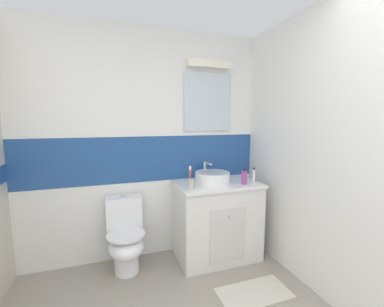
# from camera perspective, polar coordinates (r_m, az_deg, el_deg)

# --- Properties ---
(wall_back_tiled) EXTENTS (3.20, 0.20, 2.50)m
(wall_back_tiled) POSITION_cam_1_polar(r_m,az_deg,el_deg) (2.81, -10.40, 2.09)
(wall_back_tiled) COLOR white
(wall_back_tiled) RESTS_ON ground_plane
(wall_right_plain) EXTENTS (0.10, 3.48, 2.50)m
(wall_right_plain) POSITION_cam_1_polar(r_m,az_deg,el_deg) (2.33, 29.97, -0.13)
(wall_right_plain) COLOR white
(wall_right_plain) RESTS_ON ground_plane
(vanity_cabinet) EXTENTS (0.90, 0.60, 0.85)m
(vanity_cabinet) POSITION_cam_1_polar(r_m,az_deg,el_deg) (2.89, 5.54, -14.77)
(vanity_cabinet) COLOR silver
(vanity_cabinet) RESTS_ON ground_plane
(sink_basin) EXTENTS (0.37, 0.42, 0.21)m
(sink_basin) POSITION_cam_1_polar(r_m,az_deg,el_deg) (2.71, 4.61, -5.41)
(sink_basin) COLOR white
(sink_basin) RESTS_ON vanity_cabinet
(toilet) EXTENTS (0.37, 0.50, 0.75)m
(toilet) POSITION_cam_1_polar(r_m,az_deg,el_deg) (2.73, -14.94, -18.05)
(toilet) COLOR white
(toilet) RESTS_ON ground_plane
(toothbrush_cup) EXTENTS (0.07, 0.07, 0.23)m
(toothbrush_cup) POSITION_cam_1_polar(r_m,az_deg,el_deg) (2.48, -0.28, -6.65)
(toothbrush_cup) COLOR #B2ADA3
(toothbrush_cup) RESTS_ON vanity_cabinet
(soap_dispenser) EXTENTS (0.06, 0.06, 0.18)m
(soap_dispenser) POSITION_cam_1_polar(r_m,az_deg,el_deg) (2.71, 11.83, -5.41)
(soap_dispenser) COLOR #993F99
(soap_dispenser) RESTS_ON vanity_cabinet
(toothpaste_tube_upright) EXTENTS (0.03, 0.03, 0.17)m
(toothpaste_tube_upright) POSITION_cam_1_polar(r_m,az_deg,el_deg) (2.78, 13.90, -4.96)
(toothpaste_tube_upright) COLOR white
(toothpaste_tube_upright) RESTS_ON vanity_cabinet
(bath_mat) EXTENTS (0.64, 0.34, 0.01)m
(bath_mat) POSITION_cam_1_polar(r_m,az_deg,el_deg) (2.59, 13.98, -28.54)
(bath_mat) COLOR beige
(bath_mat) RESTS_ON ground_plane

